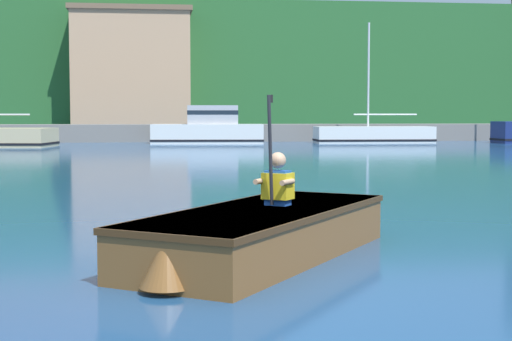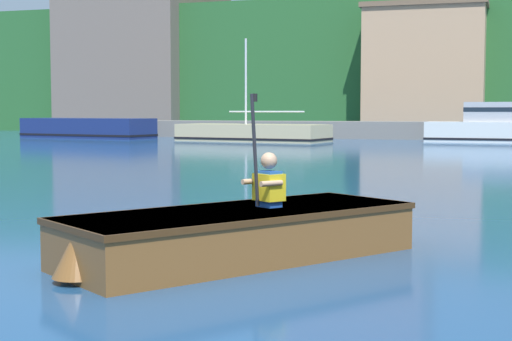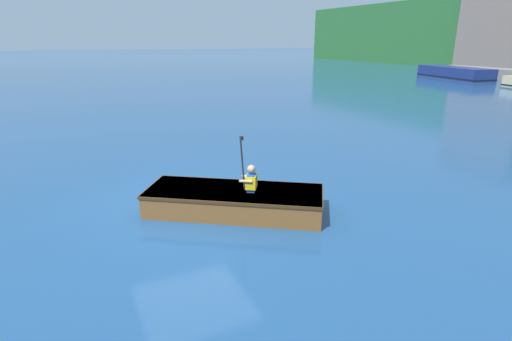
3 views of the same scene
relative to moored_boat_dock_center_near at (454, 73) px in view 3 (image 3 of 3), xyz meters
The scene contains 4 objects.
ground_plane 35.90m from the moored_boat_dock_center_near, 59.24° to the right, with size 300.00×300.00×0.00m, color navy.
moored_boat_dock_center_near is the anchor object (origin of this frame).
rowboat_foreground 35.65m from the moored_boat_dock_center_near, 57.65° to the right, with size 3.15×3.75×0.50m.
person_paddler 35.49m from the moored_boat_dock_center_near, 57.05° to the right, with size 0.45×0.45×1.14m.
Camera 3 is at (7.88, -2.14, 3.44)m, focal length 28.00 mm.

